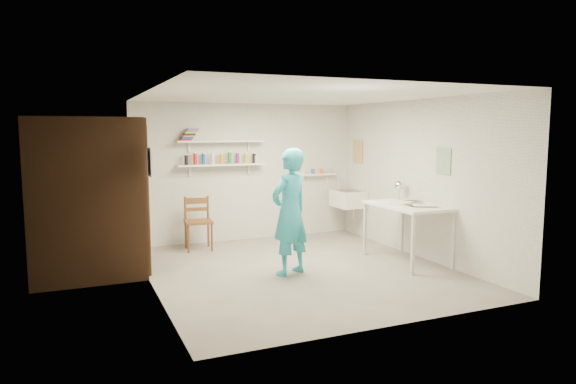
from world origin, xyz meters
name	(u,v)px	position (x,y,z in m)	size (l,w,h in m)	color
floor	(299,270)	(0.00, 0.00, -0.01)	(4.00, 4.50, 0.02)	slate
ceiling	(300,95)	(0.00, 0.00, 2.41)	(4.00, 4.50, 0.02)	silver
wall_back	(247,172)	(0.00, 2.26, 1.20)	(4.00, 0.02, 2.40)	silver
wall_front	(396,207)	(0.00, -2.26, 1.20)	(4.00, 0.02, 2.40)	silver
wall_left	(149,191)	(-2.01, 0.00, 1.20)	(0.02, 4.50, 2.40)	silver
wall_right	(420,179)	(2.01, 0.00, 1.20)	(0.02, 4.50, 2.40)	silver
doorway_recess	(140,197)	(-1.99, 1.05, 1.00)	(0.02, 0.90, 2.00)	black
corridor_box	(86,196)	(-2.70, 1.05, 1.05)	(1.40, 1.50, 2.10)	brown
door_lintel	(139,122)	(-1.97, 1.05, 2.05)	(0.06, 1.05, 0.10)	brown
door_jamb_near	(147,202)	(-1.97, 0.55, 1.00)	(0.06, 0.10, 2.00)	brown
door_jamb_far	(137,193)	(-1.97, 1.55, 1.00)	(0.06, 0.10, 2.00)	brown
shelf_lower	(221,165)	(-0.50, 2.13, 1.35)	(1.50, 0.22, 0.03)	white
shelf_upper	(221,141)	(-0.50, 2.13, 1.75)	(1.50, 0.22, 0.03)	white
ledge_shelf	(317,174)	(1.35, 2.17, 1.12)	(0.70, 0.14, 0.03)	white
poster_left	(149,162)	(-1.99, 0.05, 1.55)	(0.01, 0.28, 0.36)	#334C7F
poster_right_a	(358,151)	(1.99, 1.80, 1.55)	(0.01, 0.34, 0.42)	#995933
poster_right_b	(443,161)	(1.99, -0.55, 1.50)	(0.01, 0.30, 0.38)	#3F724C
belfast_sink	(348,199)	(1.75, 1.70, 0.70)	(0.48, 0.60, 0.30)	white
man	(290,212)	(-0.20, -0.14, 0.85)	(0.62, 0.41, 1.70)	#27ABC3
wall_clock	(290,189)	(-0.11, 0.06, 1.13)	(0.31, 0.31, 0.04)	#C6C487
wooden_chair	(198,222)	(-1.00, 1.74, 0.46)	(0.43, 0.41, 0.92)	brown
work_table	(407,233)	(1.64, -0.22, 0.43)	(0.77, 1.29, 0.86)	white
desk_lamp	(400,185)	(1.85, 0.29, 1.08)	(0.16, 0.16, 0.16)	silver
spray_cans	(221,159)	(-0.50, 2.13, 1.45)	(1.31, 0.06, 0.17)	black
book_stack	(189,135)	(-1.04, 2.13, 1.86)	(0.30, 0.14, 0.20)	red
ledge_pots	(317,171)	(1.35, 2.17, 1.18)	(0.48, 0.07, 0.09)	silver
papers	(408,204)	(1.64, -0.22, 0.87)	(0.30, 0.22, 0.02)	silver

